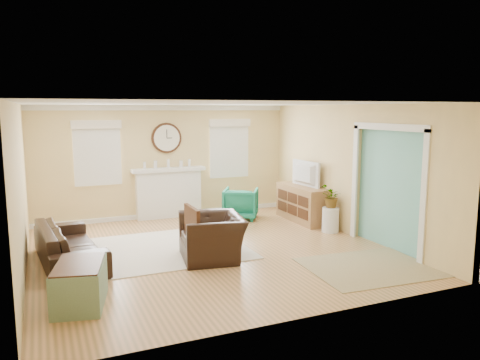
{
  "coord_description": "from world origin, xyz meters",
  "views": [
    {
      "loc": [
        -4.19,
        -7.61,
        2.51
      ],
      "look_at": [
        -0.8,
        0.3,
        1.2
      ],
      "focal_mm": 35.0,
      "sensor_mm": 36.0,
      "label": 1
    }
  ],
  "objects_px": {
    "credenza": "(302,204)",
    "dining_table": "(427,213)",
    "sofa": "(69,245)",
    "green_chair": "(241,203)",
    "eames_chair": "(212,237)"
  },
  "relations": [
    {
      "from": "credenza",
      "to": "dining_table",
      "type": "relative_size",
      "value": 0.88
    },
    {
      "from": "sofa",
      "to": "dining_table",
      "type": "xyz_separation_m",
      "value": [
        7.15,
        -0.51,
        -0.01
      ]
    },
    {
      "from": "green_chair",
      "to": "dining_table",
      "type": "height_order",
      "value": "green_chair"
    },
    {
      "from": "eames_chair",
      "to": "sofa",
      "type": "bearing_deg",
      "value": -97.34
    },
    {
      "from": "credenza",
      "to": "sofa",
      "type": "bearing_deg",
      "value": -167.88
    },
    {
      "from": "sofa",
      "to": "credenza",
      "type": "relative_size",
      "value": 1.42
    },
    {
      "from": "eames_chair",
      "to": "green_chair",
      "type": "distance_m",
      "value": 2.98
    },
    {
      "from": "eames_chair",
      "to": "credenza",
      "type": "xyz_separation_m",
      "value": [
        2.79,
        1.73,
        0.03
      ]
    },
    {
      "from": "green_chair",
      "to": "dining_table",
      "type": "bearing_deg",
      "value": 175.12
    },
    {
      "from": "sofa",
      "to": "credenza",
      "type": "distance_m",
      "value": 5.14
    },
    {
      "from": "sofa",
      "to": "dining_table",
      "type": "relative_size",
      "value": 1.25
    },
    {
      "from": "eames_chair",
      "to": "green_chair",
      "type": "xyz_separation_m",
      "value": [
        1.61,
        2.51,
        -0.02
      ]
    },
    {
      "from": "eames_chair",
      "to": "credenza",
      "type": "distance_m",
      "value": 3.28
    },
    {
      "from": "credenza",
      "to": "eames_chair",
      "type": "bearing_deg",
      "value": -148.11
    },
    {
      "from": "green_chair",
      "to": "sofa",
      "type": "bearing_deg",
      "value": 56.44
    }
  ]
}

